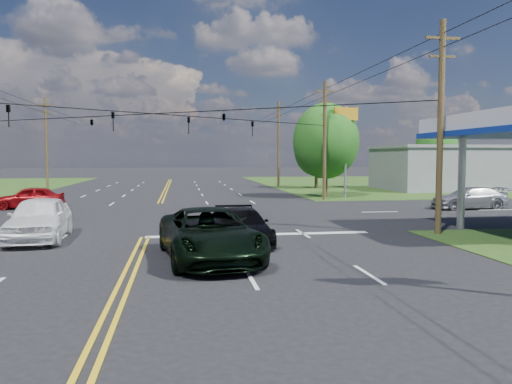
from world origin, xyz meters
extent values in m
plane|color=black|center=(0.00, 12.00, 0.00)|extent=(280.00, 280.00, 0.00)
cube|color=#234215|center=(35.00, 44.00, 0.00)|extent=(46.00, 48.00, 0.03)
cube|color=silver|center=(5.00, 4.00, 0.00)|extent=(10.00, 0.50, 0.02)
cube|color=slate|center=(30.00, 32.00, 2.20)|extent=(14.00, 10.00, 4.40)
cylinder|color=#A5A5AA|center=(15.00, 4.50, 2.33)|extent=(0.36, 0.36, 4.65)
cylinder|color=#3B2E19|center=(13.00, 3.00, 4.75)|extent=(0.28, 0.28, 9.50)
cube|color=#3B2E19|center=(13.00, 3.00, 8.70)|extent=(1.60, 0.12, 0.12)
cube|color=#3B2E19|center=(13.00, 3.00, 7.90)|extent=(1.20, 0.10, 0.10)
cylinder|color=#3B2E19|center=(13.00, 21.00, 4.75)|extent=(0.28, 0.28, 9.50)
cube|color=#3B2E19|center=(13.00, 21.00, 8.70)|extent=(1.60, 0.12, 0.12)
cube|color=#3B2E19|center=(13.00, 21.00, 7.90)|extent=(1.20, 0.10, 0.10)
cylinder|color=#3B2E19|center=(-13.00, 40.00, 5.00)|extent=(0.28, 0.28, 10.00)
cube|color=#3B2E19|center=(-13.00, 40.00, 9.20)|extent=(1.60, 0.12, 0.12)
cube|color=#3B2E19|center=(-13.00, 40.00, 8.40)|extent=(1.20, 0.10, 0.10)
cylinder|color=#3B2E19|center=(13.00, 40.00, 5.00)|extent=(0.28, 0.28, 10.00)
cube|color=#3B2E19|center=(13.00, 40.00, 9.20)|extent=(1.60, 0.12, 0.12)
cube|color=#3B2E19|center=(13.00, 40.00, 8.40)|extent=(1.20, 0.10, 0.10)
imported|color=black|center=(-6.50, 7.50, 5.42)|extent=(0.17, 0.21, 1.05)
imported|color=black|center=(-2.08, 10.56, 5.42)|extent=(0.17, 0.21, 1.05)
imported|color=black|center=(2.08, 13.44, 5.42)|extent=(0.17, 0.21, 1.05)
imported|color=black|center=(6.50, 16.50, 5.42)|extent=(0.17, 0.21, 1.05)
imported|color=black|center=(-3.90, 14.70, 5.70)|extent=(1.24, 0.26, 0.50)
imported|color=black|center=(3.90, 9.30, 5.70)|extent=(1.24, 0.26, 0.50)
cylinder|color=black|center=(13.00, 10.00, 8.90)|extent=(0.04, 100.00, 0.04)
cylinder|color=black|center=(13.00, 10.00, 8.30)|extent=(0.04, 100.00, 0.04)
cylinder|color=#3B2E19|center=(14.00, 24.00, 1.65)|extent=(0.36, 0.36, 3.30)
ellipsoid|color=#155118|center=(14.00, 24.00, 4.88)|extent=(5.70, 5.70, 6.60)
cylinder|color=#3B2E19|center=(16.50, 36.00, 1.43)|extent=(0.36, 0.36, 2.86)
ellipsoid|color=#155118|center=(16.50, 36.00, 4.23)|extent=(4.94, 4.94, 5.72)
cylinder|color=#3B2E19|center=(34.00, 42.00, 1.54)|extent=(0.36, 0.36, 3.08)
ellipsoid|color=#155118|center=(34.00, 42.00, 4.55)|extent=(5.32, 5.32, 6.16)
imported|color=black|center=(2.48, -1.14, 0.87)|extent=(3.66, 6.60, 1.75)
imported|color=black|center=(3.99, 1.99, 0.69)|extent=(2.20, 4.89, 1.39)
imported|color=white|center=(-4.31, 4.00, 0.92)|extent=(2.58, 5.54, 1.84)
imported|color=maroon|center=(-8.51, 17.50, 0.75)|extent=(4.47, 1.95, 1.50)
imported|color=#A5A5A9|center=(20.69, 13.00, 0.74)|extent=(5.09, 2.08, 1.48)
cylinder|color=#A5A5AA|center=(15.13, 22.14, 3.82)|extent=(0.20, 0.20, 7.65)
cube|color=orange|center=(15.13, 22.14, 7.05)|extent=(2.12, 0.56, 1.05)
camera|label=1|loc=(1.54, -17.81, 3.47)|focal=35.00mm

